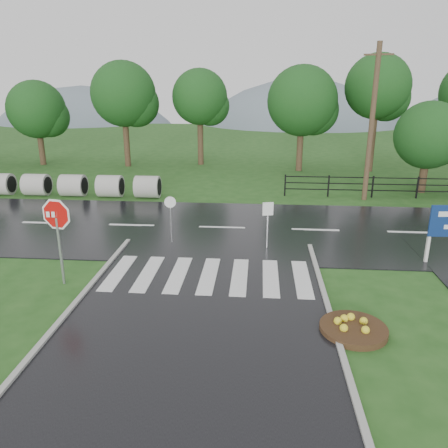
{
  "coord_description": "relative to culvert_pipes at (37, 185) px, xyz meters",
  "views": [
    {
      "loc": [
        1.54,
        -7.87,
        6.01
      ],
      "look_at": [
        0.41,
        6.0,
        1.5
      ],
      "focal_mm": 35.0,
      "sensor_mm": 36.0,
      "label": 1
    }
  ],
  "objects": [
    {
      "name": "entrance_tree_left",
      "position": [
        21.7,
        2.5,
        2.62
      ],
      "size": [
        3.73,
        3.73,
        5.11
      ],
      "color": "#3D2B1C",
      "rests_on": "ground"
    },
    {
      "name": "treeline",
      "position": [
        11.81,
        9.0,
        -0.6
      ],
      "size": [
        83.2,
        5.2,
        10.0
      ],
      "color": "#133E15",
      "rests_on": "ground"
    },
    {
      "name": "reg_sign_round",
      "position": [
        9.0,
        -7.0,
        0.63
      ],
      "size": [
        0.44,
        0.1,
        1.9
      ],
      "color": "#939399",
      "rests_on": "ground"
    },
    {
      "name": "ground",
      "position": [
        10.81,
        -15.0,
        -0.6
      ],
      "size": [
        120.0,
        120.0,
        0.0
      ],
      "primitive_type": "plane",
      "color": "#214E1A",
      "rests_on": "ground"
    },
    {
      "name": "flower_bed",
      "position": [
        14.83,
        -12.99,
        -0.47
      ],
      "size": [
        1.69,
        1.69,
        0.34
      ],
      "color": "#332111",
      "rests_on": "ground"
    },
    {
      "name": "stop_sign",
      "position": [
        6.34,
        -10.84,
        1.42
      ],
      "size": [
        1.27,
        0.28,
        2.92
      ],
      "color": "#939399",
      "rests_on": "ground"
    },
    {
      "name": "fence_west",
      "position": [
        18.56,
        1.0,
        0.12
      ],
      "size": [
        9.58,
        0.08,
        1.2
      ],
      "color": "black",
      "rests_on": "ground"
    },
    {
      "name": "main_road",
      "position": [
        10.81,
        -5.0,
        -0.6
      ],
      "size": [
        90.0,
        8.0,
        0.04
      ],
      "primitive_type": "cube",
      "color": "black",
      "rests_on": "ground"
    },
    {
      "name": "utility_pole_east",
      "position": [
        18.05,
        0.5,
        3.44
      ],
      "size": [
        1.4,
        0.4,
        7.95
      ],
      "color": "#473523",
      "rests_on": "ground"
    },
    {
      "name": "reg_sign_small",
      "position": [
        12.72,
        -7.33,
        0.73
      ],
      "size": [
        0.4,
        0.12,
        1.84
      ],
      "color": "#939399",
      "rests_on": "ground"
    },
    {
      "name": "crosswalk",
      "position": [
        10.81,
        -10.0,
        -0.54
      ],
      "size": [
        6.5,
        2.8,
        0.02
      ],
      "color": "silver",
      "rests_on": "ground"
    },
    {
      "name": "hills",
      "position": [
        14.3,
        50.0,
        -16.14
      ],
      "size": [
        102.0,
        48.0,
        48.0
      ],
      "color": "slate",
      "rests_on": "ground"
    },
    {
      "name": "culvert_pipes",
      "position": [
        0.0,
        0.0,
        0.0
      ],
      "size": [
        13.9,
        1.2,
        1.2
      ],
      "color": "#9E9B93",
      "rests_on": "ground"
    }
  ]
}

